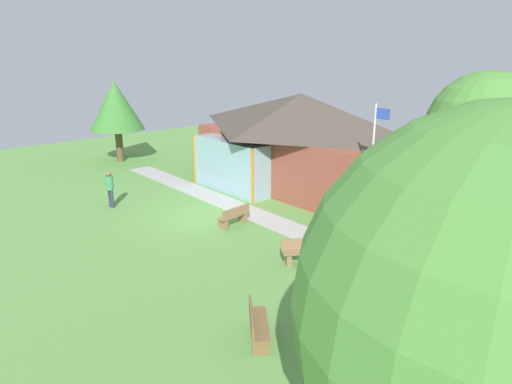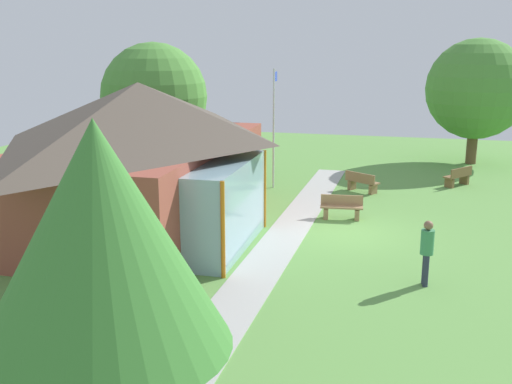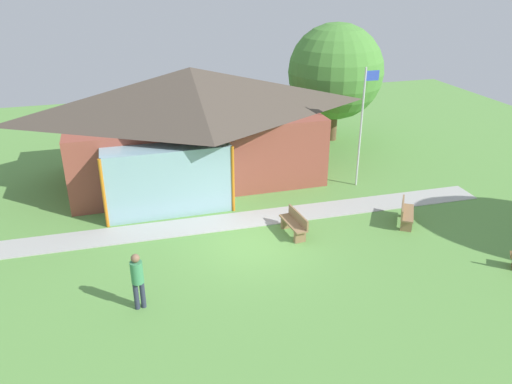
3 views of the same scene
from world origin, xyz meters
The scene contains 8 objects.
ground_plane centered at (0.00, 0.00, 0.00)m, with size 44.00×44.00×0.00m, color #609947.
pavilion centered at (-0.88, 6.64, 2.53)m, with size 11.56×7.53×4.87m.
footpath centered at (0.00, 1.81, 0.01)m, with size 19.79×1.30×0.03m, color #ADADA8.
flagpole centered at (5.77, 3.67, 2.83)m, with size 0.64×0.08×5.09m.
bench_mid_right centered at (5.84, -0.12, 0.40)m, with size 1.18×1.50×0.84m.
bench_rear_near_path centered at (1.61, 0.26, 0.40)m, with size 0.57×1.53×0.84m.
visitor_strolling_lawn centered at (-3.99, -2.51, 1.02)m, with size 0.34×0.34×1.74m.
tree_behind_pavilion_right centered at (7.25, 9.74, 3.69)m, with size 4.95×4.95×6.17m.
Camera 3 is at (-4.10, -14.53, 8.83)m, focal length 35.41 mm.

